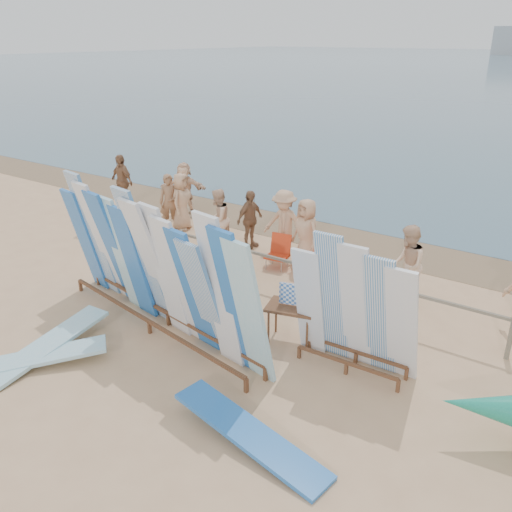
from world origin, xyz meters
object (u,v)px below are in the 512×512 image
Objects in this scene: flat_board_a at (47,355)px; flat_board_b at (31,366)px; stroller at (339,270)px; beach_chair_left at (278,258)px; beachgoer_2 at (218,219)px; flat_board_d at (250,444)px; beachgoer_extra_1 at (122,181)px; beachgoer_6 at (306,233)px; beachgoer_8 at (407,265)px; side_surfboard_rack at (355,311)px; beachgoer_4 at (250,219)px; beachgoer_11 at (184,188)px; vendor_table at (291,322)px; beach_chair_right at (318,274)px; beachgoer_1 at (170,202)px; beachgoer_0 at (182,201)px; beachgoer_3 at (284,224)px; main_surfboard_rack at (155,269)px.

flat_board_b is at bearing -83.91° from flat_board_a.
flat_board_b is at bearing -116.00° from stroller.
beachgoer_2 is (-2.09, 0.20, 0.60)m from beach_chair_left.
flat_board_b is (-4.43, -0.63, 0.00)m from flat_board_d.
beachgoer_extra_1 is 7.79m from beachgoer_6.
beachgoer_8 reaches higher than beachgoer_2.
side_surfboard_rack reaches higher than beachgoer_4.
flat_board_b is 1.59× the size of beachgoer_11.
stroller is at bearing 77.67° from beachgoer_2.
flat_board_b is (-3.40, -3.44, -0.41)m from vendor_table.
beachgoer_2 is at bearing 94.47° from flat_board_a.
beachgoer_11 is at bearing 129.83° from vendor_table.
beachgoer_8 is at bearing 13.05° from beach_chair_right.
beachgoer_8 is at bearing -47.17° from beachgoer_1.
beach_chair_right is at bearing -24.01° from beachgoer_6.
beachgoer_0 reaches higher than beachgoer_2.
vendor_table reaches higher than flat_board_b.
side_surfboard_rack is 3.69m from beach_chair_right.
beach_chair_right is 0.50× the size of beachgoer_3.
beach_chair_left is (1.24, 6.33, 0.25)m from flat_board_b.
main_surfboard_rack is at bearing -167.65° from side_surfboard_rack.
beach_chair_left is 0.98m from beachgoer_6.
main_surfboard_rack is at bearing -74.40° from beachgoer_11.
flat_board_b is 2.93× the size of beach_chair_right.
beach_chair_right is at bearing 92.58° from vendor_table.
stroller is 0.59× the size of beachgoer_4.
side_surfboard_rack is 10.10m from beachgoer_11.
flat_board_d is 1.59× the size of beachgoer_2.
side_surfboard_rack is 0.96× the size of flat_board_a.
main_surfboard_rack is 2.56m from flat_board_a.
beachgoer_11 is at bearing 137.66° from main_surfboard_rack.
beachgoer_8 is 1.01× the size of beachgoer_6.
beachgoer_0 is (-7.41, 0.92, -0.03)m from beachgoer_8.
beachgoer_3 reaches higher than beachgoer_6.
stroller reaches higher than flat_board_b.
beachgoer_extra_1 is 3.03m from beachgoer_1.
beachgoer_3 is at bearing 78.51° from flat_board_a.
beachgoer_extra_1 is 6.98m from beachgoer_3.
beachgoer_6 is at bearing -90.53° from beachgoer_4.
flat_board_d is 1.66× the size of beachgoer_4.
flat_board_d is 1.57× the size of beachgoer_1.
beachgoer_3 reaches higher than beachgoer_1.
flat_board_d is 9.81m from beachgoer_0.
side_surfboard_rack reaches higher than beachgoer_3.
flat_board_b is at bearing -108.59° from beach_chair_left.
beachgoer_6 reaches higher than beachgoer_4.
beachgoer_2 reaches higher than flat_board_b.
beachgoer_4 reaches higher than beach_chair_right.
vendor_table is at bearing 170.38° from side_surfboard_rack.
side_surfboard_rack is at bearing -59.75° from stroller.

